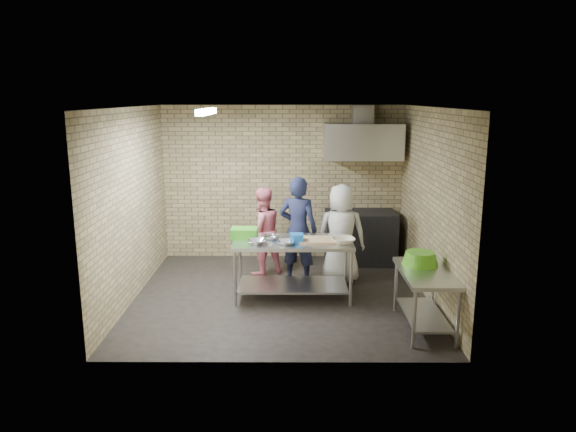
# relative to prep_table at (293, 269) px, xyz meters

# --- Properties ---
(floor) EXTENTS (4.20, 4.20, 0.00)m
(floor) POSITION_rel_prep_table_xyz_m (-0.17, 0.02, -0.42)
(floor) COLOR black
(floor) RESTS_ON ground
(ceiling) EXTENTS (4.20, 4.20, 0.00)m
(ceiling) POSITION_rel_prep_table_xyz_m (-0.17, 0.02, 2.28)
(ceiling) COLOR black
(ceiling) RESTS_ON ground
(back_wall) EXTENTS (4.20, 0.06, 2.70)m
(back_wall) POSITION_rel_prep_table_xyz_m (-0.17, 2.02, 0.93)
(back_wall) COLOR tan
(back_wall) RESTS_ON ground
(front_wall) EXTENTS (4.20, 0.06, 2.70)m
(front_wall) POSITION_rel_prep_table_xyz_m (-0.17, -1.98, 0.93)
(front_wall) COLOR tan
(front_wall) RESTS_ON ground
(left_wall) EXTENTS (0.06, 4.00, 2.70)m
(left_wall) POSITION_rel_prep_table_xyz_m (-2.27, 0.02, 0.93)
(left_wall) COLOR tan
(left_wall) RESTS_ON ground
(right_wall) EXTENTS (0.06, 4.00, 2.70)m
(right_wall) POSITION_rel_prep_table_xyz_m (1.93, 0.02, 0.93)
(right_wall) COLOR tan
(right_wall) RESTS_ON ground
(prep_table) EXTENTS (1.69, 0.84, 0.84)m
(prep_table) POSITION_rel_prep_table_xyz_m (0.00, 0.00, 0.00)
(prep_table) COLOR silver
(prep_table) RESTS_ON floor
(side_counter) EXTENTS (0.60, 1.20, 0.75)m
(side_counter) POSITION_rel_prep_table_xyz_m (1.63, -1.08, -0.05)
(side_counter) COLOR silver
(side_counter) RESTS_ON floor
(stove) EXTENTS (1.20, 0.70, 0.90)m
(stove) POSITION_rel_prep_table_xyz_m (1.18, 1.67, 0.03)
(stove) COLOR black
(stove) RESTS_ON floor
(range_hood) EXTENTS (1.30, 0.60, 0.60)m
(range_hood) POSITION_rel_prep_table_xyz_m (1.18, 1.72, 1.68)
(range_hood) COLOR silver
(range_hood) RESTS_ON back_wall
(hood_duct) EXTENTS (0.35, 0.30, 0.30)m
(hood_duct) POSITION_rel_prep_table_xyz_m (1.18, 1.87, 2.13)
(hood_duct) COLOR #A5A8AD
(hood_duct) RESTS_ON back_wall
(wall_shelf) EXTENTS (0.80, 0.20, 0.04)m
(wall_shelf) POSITION_rel_prep_table_xyz_m (1.48, 1.91, 1.50)
(wall_shelf) COLOR #3F2B19
(wall_shelf) RESTS_ON back_wall
(fluorescent_fixture) EXTENTS (0.10, 1.25, 0.08)m
(fluorescent_fixture) POSITION_rel_prep_table_xyz_m (-1.17, 0.02, 2.22)
(fluorescent_fixture) COLOR white
(fluorescent_fixture) RESTS_ON ceiling
(green_crate) EXTENTS (0.37, 0.28, 0.15)m
(green_crate) POSITION_rel_prep_table_xyz_m (-0.70, 0.12, 0.50)
(green_crate) COLOR green
(green_crate) RESTS_ON prep_table
(blue_tub) EXTENTS (0.19, 0.19, 0.12)m
(blue_tub) POSITION_rel_prep_table_xyz_m (0.05, -0.10, 0.48)
(blue_tub) COLOR blue
(blue_tub) RESTS_ON prep_table
(cutting_board) EXTENTS (0.52, 0.39, 0.03)m
(cutting_board) POSITION_rel_prep_table_xyz_m (0.35, -0.02, 0.44)
(cutting_board) COLOR tan
(cutting_board) RESTS_ON prep_table
(mixing_bowl_a) EXTENTS (0.29, 0.29, 0.06)m
(mixing_bowl_a) POSITION_rel_prep_table_xyz_m (-0.50, -0.20, 0.45)
(mixing_bowl_a) COLOR #BBBCC2
(mixing_bowl_a) RESTS_ON prep_table
(mixing_bowl_b) EXTENTS (0.22, 0.22, 0.06)m
(mixing_bowl_b) POSITION_rel_prep_table_xyz_m (-0.30, 0.05, 0.45)
(mixing_bowl_b) COLOR #B8BBBF
(mixing_bowl_b) RESTS_ON prep_table
(mixing_bowl_c) EXTENTS (0.27, 0.27, 0.06)m
(mixing_bowl_c) POSITION_rel_prep_table_xyz_m (-0.10, -0.22, 0.45)
(mixing_bowl_c) COLOR silver
(mixing_bowl_c) RESTS_ON prep_table
(ceramic_bowl) EXTENTS (0.36, 0.36, 0.08)m
(ceramic_bowl) POSITION_rel_prep_table_xyz_m (0.70, -0.15, 0.46)
(ceramic_bowl) COLOR beige
(ceramic_bowl) RESTS_ON prep_table
(green_basin) EXTENTS (0.46, 0.46, 0.17)m
(green_basin) POSITION_rel_prep_table_xyz_m (1.61, -0.83, 0.41)
(green_basin) COLOR #59C626
(green_basin) RESTS_ON side_counter
(bottle_red) EXTENTS (0.07, 0.07, 0.18)m
(bottle_red) POSITION_rel_prep_table_xyz_m (1.23, 1.91, 1.61)
(bottle_red) COLOR #B22619
(bottle_red) RESTS_ON wall_shelf
(man_navy) EXTENTS (0.70, 0.56, 1.66)m
(man_navy) POSITION_rel_prep_table_xyz_m (0.09, 0.67, 0.41)
(man_navy) COLOR #151835
(man_navy) RESTS_ON floor
(woman_pink) EXTENTS (0.87, 0.81, 1.43)m
(woman_pink) POSITION_rel_prep_table_xyz_m (-0.49, 1.04, 0.29)
(woman_pink) COLOR pink
(woman_pink) RESTS_ON floor
(woman_white) EXTENTS (0.77, 0.52, 1.54)m
(woman_white) POSITION_rel_prep_table_xyz_m (0.75, 0.67, 0.35)
(woman_white) COLOR white
(woman_white) RESTS_ON floor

